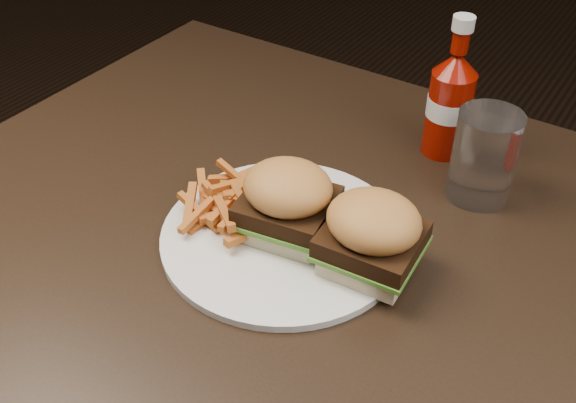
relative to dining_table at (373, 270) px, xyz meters
The scene contains 7 objects.
dining_table is the anchor object (origin of this frame).
plate 0.11m from the dining_table, 163.45° to the right, with size 0.29×0.29×0.01m, color white.
sandwich_half_a 0.11m from the dining_table, 165.74° to the right, with size 0.09×0.09×0.02m, color beige.
sandwich_half_b 0.05m from the dining_table, 76.74° to the right, with size 0.09×0.09×0.02m, color beige.
fries_pile 0.18m from the dining_table, 169.50° to the right, with size 0.12×0.12×0.05m, color #B86C28, non-canonical shape.
ketchup_bottle 0.26m from the dining_table, 95.10° to the left, with size 0.06×0.06×0.12m, color #800C02.
tumbler 0.20m from the dining_table, 73.01° to the left, with size 0.08×0.08×0.12m, color white.
Camera 1 is at (0.23, -0.53, 1.28)m, focal length 42.00 mm.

